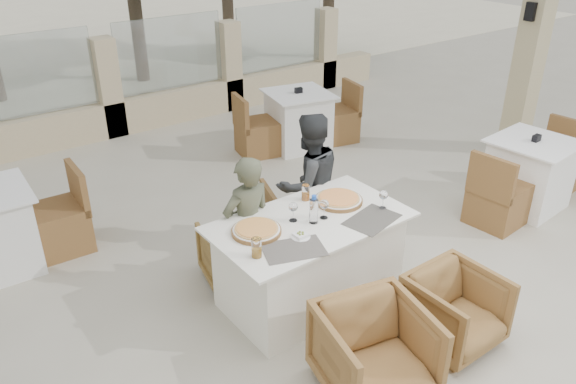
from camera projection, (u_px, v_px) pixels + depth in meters
ground at (325, 299)px, 4.82m from camera, size 80.00×80.00×0.00m
perimeter_wall_far at (107, 81)px, 7.88m from camera, size 10.00×0.34×1.60m
lantern_pillar at (525, 78)px, 7.30m from camera, size 0.34×0.34×2.00m
dining_table at (309, 260)px, 4.66m from camera, size 1.60×0.90×0.77m
placemat_near_left at (294, 249)px, 4.10m from camera, size 0.52×0.43×0.00m
placemat_near_right at (372, 220)px, 4.49m from camera, size 0.50×0.39×0.00m
pizza_left at (256, 230)px, 4.30m from camera, size 0.48×0.48×0.05m
pizza_right at (339, 199)px, 4.74m from camera, size 0.53×0.53×0.05m
water_bottle at (314, 209)px, 4.40m from camera, size 0.09×0.09×0.24m
wine_glass_centre at (293, 211)px, 4.44m from camera, size 0.10×0.10×0.18m
wine_glass_near at (324, 208)px, 4.47m from camera, size 0.09×0.09×0.18m
wine_glass_corner at (383, 199)px, 4.61m from camera, size 0.08×0.08×0.18m
beer_glass_left at (257, 248)px, 3.99m from camera, size 0.09×0.09×0.15m
beer_glass_right at (306, 193)px, 4.76m from camera, size 0.08×0.08×0.14m
olive_dish at (301, 235)px, 4.24m from camera, size 0.14×0.14×0.04m
armchair_far_left at (236, 254)px, 4.95m from camera, size 0.68×0.69×0.53m
armchair_far_right at (302, 214)px, 5.50m from camera, size 0.85×0.86×0.62m
armchair_near_left at (375, 353)px, 3.78m from camera, size 0.84×0.86×0.65m
armchair_near_right at (455, 310)px, 4.24m from camera, size 0.62×0.64×0.58m
diner_left at (248, 227)px, 4.66m from camera, size 0.46×0.31×1.26m
diner_right at (309, 184)px, 5.23m from camera, size 0.71×0.57×1.38m
bg_table_b at (298, 120)px, 7.66m from camera, size 1.78×1.15×0.77m
bg_table_c at (529, 174)px, 6.14m from camera, size 1.70×0.95×0.77m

